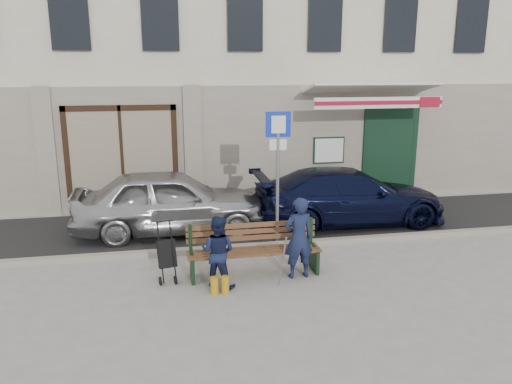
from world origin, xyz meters
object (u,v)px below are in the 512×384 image
object	(u,v)px
car_silver	(170,201)
parking_sign	(278,156)
man	(299,238)
stroller	(167,255)
bench	(252,251)
woman	(218,252)
car_navy	(349,196)

from	to	relation	value
car_silver	parking_sign	world-z (taller)	parking_sign
car_silver	man	size ratio (longest dim) A/B	2.91
stroller	car_silver	bearing A→B (deg)	74.26
bench	woman	size ratio (longest dim) A/B	1.90
car_navy	woman	distance (m)	4.59
car_navy	woman	bearing A→B (deg)	130.96
bench	woman	distance (m)	0.78
car_navy	stroller	size ratio (longest dim) A/B	4.37
car_silver	stroller	distance (m)	2.68
car_silver	stroller	bearing A→B (deg)	176.57
parking_sign	man	world-z (taller)	parking_sign
car_navy	car_silver	bearing A→B (deg)	88.84
car_silver	bench	world-z (taller)	car_silver
parking_sign	woman	bearing A→B (deg)	-122.78
stroller	bench	bearing A→B (deg)	-15.00
man	stroller	bearing A→B (deg)	-13.34
bench	stroller	distance (m)	1.51
parking_sign	bench	distance (m)	2.30
car_silver	bench	xyz separation A→B (m)	(1.37, -2.72, -0.27)
car_silver	woman	distance (m)	3.18
man	woman	size ratio (longest dim) A/B	1.17
stroller	car_navy	bearing A→B (deg)	17.65
man	stroller	size ratio (longest dim) A/B	1.40
bench	parking_sign	bearing A→B (deg)	62.08
car_navy	parking_sign	xyz separation A→B (m)	(-1.99, -1.01, 1.22)
parking_sign	woman	xyz separation A→B (m)	(-1.50, -1.97, -1.25)
stroller	woman	bearing A→B (deg)	-40.09
bench	stroller	size ratio (longest dim) A/B	2.28
car_silver	stroller	world-z (taller)	car_silver
car_silver	stroller	size ratio (longest dim) A/B	4.08
man	bench	bearing A→B (deg)	-23.02
woman	man	bearing A→B (deg)	-145.94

